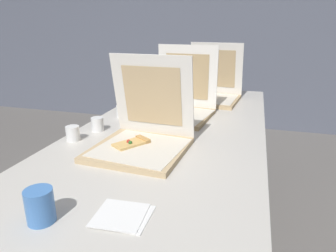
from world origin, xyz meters
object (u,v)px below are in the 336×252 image
at_px(pizza_box_middle, 179,106).
at_px(cup_white_near_left, 73,133).
at_px(pizza_box_front, 142,137).
at_px(napkin_pile, 123,216).
at_px(table, 173,136).
at_px(cup_white_near_center, 97,124).
at_px(pizza_box_back, 211,92).
at_px(cup_white_mid, 122,111).
at_px(cup_printed_front, 40,206).

relative_size(pizza_box_middle, cup_white_near_left, 5.97).
bearing_deg(pizza_box_front, napkin_pile, -72.17).
distance_m(table, cup_white_near_center, 0.38).
height_order(table, pizza_box_front, pizza_box_front).
bearing_deg(pizza_box_back, cup_white_near_left, -111.36).
bearing_deg(cup_white_near_left, pizza_box_front, -1.21).
distance_m(cup_white_mid, napkin_pile, 0.95).
bearing_deg(cup_white_near_left, pizza_box_middle, 55.01).
xyz_separation_m(cup_white_mid, cup_white_near_left, (-0.06, -0.40, 0.00)).
relative_size(table, cup_white_near_center, 30.66).
relative_size(pizza_box_front, pizza_box_back, 0.97).
xyz_separation_m(pizza_box_back, cup_white_near_left, (-0.49, -0.94, -0.02)).
relative_size(table, cup_white_near_left, 30.66).
xyz_separation_m(pizza_box_front, pizza_box_back, (0.15, 0.95, 0.00)).
bearing_deg(cup_white_near_center, pizza_box_middle, 48.83).
height_order(pizza_box_middle, napkin_pile, pizza_box_middle).
relative_size(cup_white_near_left, cup_printed_front, 0.72).
relative_size(table, napkin_pile, 13.50).
bearing_deg(napkin_pile, pizza_box_front, 104.09).
height_order(table, napkin_pile, napkin_pile).
xyz_separation_m(cup_white_near_center, napkin_pile, (0.41, -0.62, -0.03)).
bearing_deg(cup_printed_front, pizza_box_front, 81.27).
distance_m(pizza_box_middle, cup_white_near_center, 0.49).
bearing_deg(pizza_box_front, pizza_box_back, 84.65).
distance_m(cup_white_near_left, napkin_pile, 0.65).
xyz_separation_m(pizza_box_front, cup_printed_front, (-0.08, -0.54, -0.01)).
relative_size(pizza_box_front, cup_white_near_left, 5.80).
bearing_deg(cup_printed_front, pizza_box_middle, 84.09).
bearing_deg(cup_white_near_center, napkin_pile, -56.54).
distance_m(cup_white_near_left, cup_printed_front, 0.60).
bearing_deg(pizza_box_front, pizza_box_middle, 90.76).
xyz_separation_m(cup_printed_front, napkin_pile, (0.20, 0.08, -0.04)).
bearing_deg(napkin_pile, cup_printed_front, -158.67).
bearing_deg(napkin_pile, cup_white_near_left, 133.87).
xyz_separation_m(cup_white_near_center, cup_white_near_left, (-0.04, -0.15, 0.00)).
height_order(cup_white_near_center, cup_printed_front, cup_printed_front).
distance_m(pizza_box_middle, napkin_pile, 0.99).
distance_m(cup_white_mid, cup_printed_front, 0.97).
relative_size(pizza_box_front, cup_printed_front, 4.19).
relative_size(pizza_box_back, napkin_pile, 2.64).
distance_m(pizza_box_back, cup_printed_front, 1.50).
distance_m(table, pizza_box_back, 0.66).
xyz_separation_m(table, pizza_box_front, (-0.05, -0.30, 0.10)).
height_order(table, pizza_box_back, pizza_box_back).
bearing_deg(pizza_box_front, cup_white_mid, 127.82).
bearing_deg(cup_white_near_center, pizza_box_front, -28.26).
bearing_deg(pizza_box_front, table, 84.63).
bearing_deg(cup_white_near_center, cup_printed_front, -73.19).
distance_m(pizza_box_middle, pizza_box_back, 0.44).
distance_m(cup_white_mid, cup_white_near_left, 0.41).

